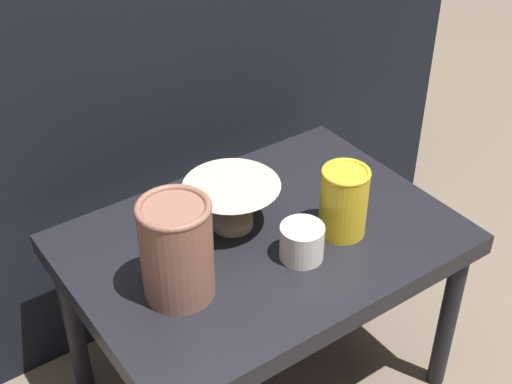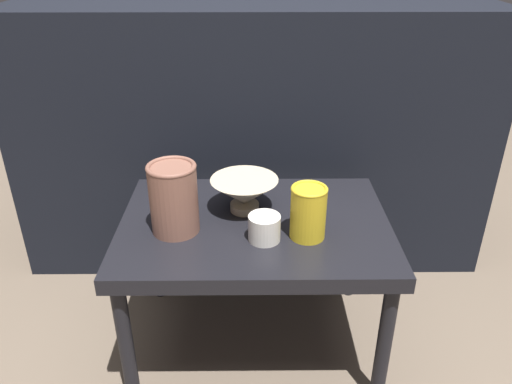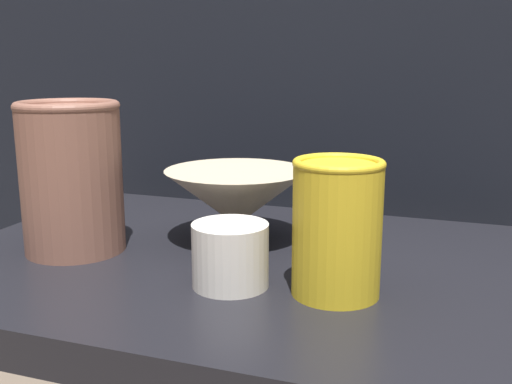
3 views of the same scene
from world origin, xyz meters
name	(u,v)px [view 2 (image 2 of 3)]	position (x,y,z in m)	size (l,w,h in m)	color
ground_plane	(255,339)	(0.00, 0.00, 0.00)	(8.00, 8.00, 0.00)	#6B5B4C
table	(255,236)	(0.00, 0.00, 0.36)	(0.69, 0.49, 0.40)	black
couch_backdrop	(254,131)	(0.00, 0.57, 0.43)	(1.55, 0.50, 0.87)	black
bowl	(244,192)	(-0.03, 0.06, 0.46)	(0.18, 0.18, 0.09)	#C1B293
vase_textured_left	(174,197)	(-0.20, -0.04, 0.49)	(0.12, 0.12, 0.18)	brown
vase_colorful_right	(308,212)	(0.13, -0.07, 0.47)	(0.09, 0.09, 0.13)	gold
cup	(264,228)	(0.02, -0.09, 0.43)	(0.08, 0.08, 0.06)	silver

